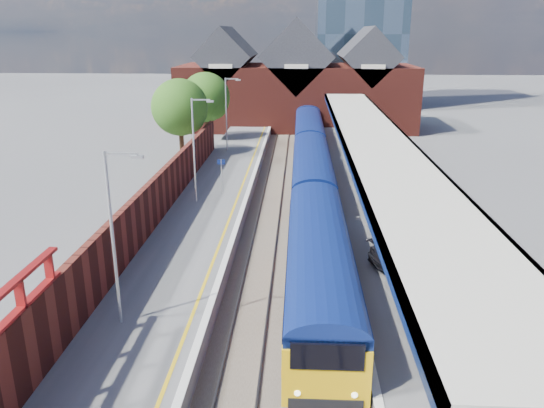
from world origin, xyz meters
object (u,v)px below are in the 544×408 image
at_px(train, 310,148).
at_px(parked_car_dark, 417,251).
at_px(lamp_post_b, 115,229).
at_px(lamp_post_c, 196,144).
at_px(parked_car_red, 514,349).
at_px(parked_car_blue, 420,203).
at_px(lamp_post_d, 228,110).
at_px(platform_sign, 221,170).
at_px(parked_car_silver, 454,268).

relative_size(train, parked_car_dark, 13.64).
xyz_separation_m(lamp_post_b, lamp_post_c, (0.00, 16.00, 0.00)).
xyz_separation_m(train, lamp_post_c, (-7.86, -12.57, 2.87)).
distance_m(lamp_post_c, parked_car_dark, 16.44).
height_order(lamp_post_b, parked_car_red, lamp_post_b).
relative_size(lamp_post_b, parked_car_blue, 1.64).
distance_m(lamp_post_d, platform_sign, 14.25).
distance_m(lamp_post_b, lamp_post_d, 32.00).
bearing_deg(parked_car_red, lamp_post_d, 7.96).
relative_size(lamp_post_b, lamp_post_d, 1.00).
xyz_separation_m(parked_car_silver, parked_car_blue, (0.54, 9.97, -0.04)).
xyz_separation_m(lamp_post_c, parked_car_dark, (12.82, -9.76, -3.29)).
bearing_deg(parked_car_red, platform_sign, 17.94).
bearing_deg(lamp_post_b, parked_car_dark, 25.97).
height_order(platform_sign, parked_car_red, platform_sign).
xyz_separation_m(platform_sign, parked_car_silver, (12.80, -13.50, -1.05)).
xyz_separation_m(lamp_post_b, platform_sign, (1.36, 18.00, -2.30)).
bearing_deg(lamp_post_c, parked_car_dark, -37.27).
xyz_separation_m(lamp_post_b, parked_car_red, (14.39, -2.23, -3.28)).
distance_m(parked_car_red, parked_car_blue, 16.69).
height_order(platform_sign, parked_car_blue, platform_sign).
bearing_deg(parked_car_silver, lamp_post_c, 30.98).
relative_size(train, lamp_post_b, 9.41).
xyz_separation_m(lamp_post_d, parked_car_blue, (14.69, -17.53, -3.40)).
relative_size(parked_car_red, parked_car_dark, 0.86).
distance_m(lamp_post_b, parked_car_red, 14.93).
relative_size(lamp_post_d, parked_car_blue, 1.64).
bearing_deg(parked_car_dark, lamp_post_c, 32.73).
bearing_deg(lamp_post_c, parked_car_blue, -5.96).
distance_m(platform_sign, parked_car_silver, 18.63).
distance_m(parked_car_dark, parked_car_blue, 8.43).
relative_size(lamp_post_b, platform_sign, 2.80).
bearing_deg(platform_sign, train, 58.44).
distance_m(train, platform_sign, 12.42).
bearing_deg(lamp_post_d, train, -23.59).
distance_m(train, parked_car_dark, 22.87).
bearing_deg(parked_car_silver, lamp_post_b, 87.70).
xyz_separation_m(train, parked_car_red, (6.54, -30.80, -0.41)).
bearing_deg(train, parked_car_silver, -75.33).
relative_size(platform_sign, parked_car_red, 0.60).
xyz_separation_m(lamp_post_b, lamp_post_d, (0.00, 32.00, 0.00)).
height_order(parked_car_silver, parked_car_dark, parked_car_dark).
distance_m(lamp_post_c, parked_car_red, 23.46).
bearing_deg(train, parked_car_blue, -64.13).
height_order(lamp_post_d, parked_car_red, lamp_post_d).
distance_m(parked_car_red, parked_car_silver, 6.73).
distance_m(lamp_post_d, parked_car_silver, 31.11).
distance_m(lamp_post_d, parked_car_blue, 23.13).
bearing_deg(lamp_post_b, lamp_post_c, 90.00).
bearing_deg(train, lamp_post_c, -122.00).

